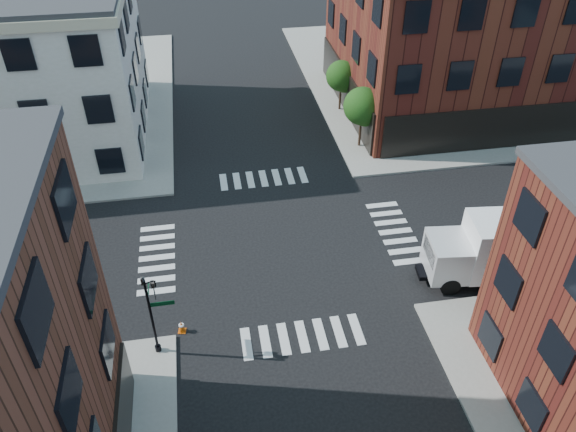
% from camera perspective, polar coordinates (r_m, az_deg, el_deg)
% --- Properties ---
extents(ground, '(120.00, 120.00, 0.00)m').
position_cam_1_polar(ground, '(32.56, -0.86, -2.88)').
color(ground, black).
rests_on(ground, ground).
extents(sidewalk_ne, '(30.00, 30.00, 0.15)m').
position_cam_1_polar(sidewalk_ne, '(55.93, 17.87, 13.55)').
color(sidewalk_ne, gray).
rests_on(sidewalk_ne, ground).
extents(building_ne, '(25.00, 16.00, 12.00)m').
position_cam_1_polar(building_ne, '(49.59, 21.08, 17.34)').
color(building_ne, '#461511').
rests_on(building_ne, ground).
extents(tree_near, '(2.69, 2.69, 4.49)m').
position_cam_1_polar(tree_near, '(40.51, 7.64, 10.82)').
color(tree_near, black).
rests_on(tree_near, ground).
extents(tree_far, '(2.43, 2.43, 4.07)m').
position_cam_1_polar(tree_far, '(45.85, 5.52, 13.83)').
color(tree_far, black).
rests_on(tree_far, ground).
extents(signal_pole, '(1.29, 1.24, 4.60)m').
position_cam_1_polar(signal_pole, '(25.69, -13.66, -9.04)').
color(signal_pole, black).
rests_on(signal_pole, ground).
extents(box_truck, '(8.51, 3.38, 3.77)m').
position_cam_1_polar(box_truck, '(31.44, 21.56, -3.10)').
color(box_truck, white).
rests_on(box_truck, ground).
extents(traffic_cone, '(0.43, 0.43, 0.68)m').
position_cam_1_polar(traffic_cone, '(28.09, -10.76, -10.99)').
color(traffic_cone, '#DA5309').
rests_on(traffic_cone, ground).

